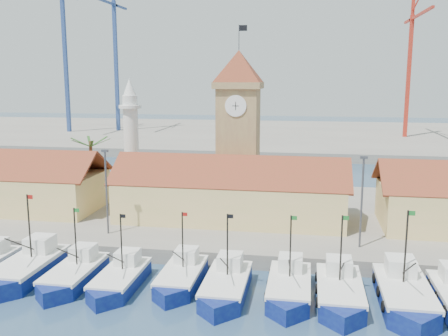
# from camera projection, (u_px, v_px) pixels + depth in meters

# --- Properties ---
(ground) EXTENTS (400.00, 400.00, 0.00)m
(ground) POSITION_uv_depth(u_px,v_px,m) (192.00, 305.00, 39.79)
(ground) COLOR navy
(ground) RESTS_ON ground
(quay) EXTENTS (140.00, 32.00, 1.50)m
(quay) POSITION_uv_depth(u_px,v_px,m) (236.00, 215.00, 62.94)
(quay) COLOR gray
(quay) RESTS_ON ground
(terminal) EXTENTS (240.00, 80.00, 2.00)m
(terminal) POSITION_uv_depth(u_px,v_px,m) (278.00, 136.00, 146.31)
(terminal) COLOR gray
(terminal) RESTS_ON ground
(boat_1) EXTENTS (3.86, 10.57, 8.00)m
(boat_1) POSITION_uv_depth(u_px,v_px,m) (26.00, 270.00, 44.80)
(boat_1) COLOR #0C115E
(boat_1) RESTS_ON ground
(boat_2) EXTENTS (3.40, 9.32, 7.05)m
(boat_2) POSITION_uv_depth(u_px,v_px,m) (73.00, 276.00, 43.66)
(boat_2) COLOR #0C115E
(boat_2) RESTS_ON ground
(boat_3) EXTENTS (3.27, 8.96, 6.78)m
(boat_3) POSITION_uv_depth(u_px,v_px,m) (119.00, 281.00, 42.72)
(boat_3) COLOR #0C115E
(boat_3) RESTS_ON ground
(boat_4) EXTENTS (3.27, 8.97, 6.79)m
(boat_4) POSITION_uv_depth(u_px,v_px,m) (181.00, 278.00, 43.24)
(boat_4) COLOR #0C115E
(boat_4) RESTS_ON ground
(boat_5) EXTENTS (3.48, 9.53, 7.21)m
(boat_5) POSITION_uv_depth(u_px,v_px,m) (226.00, 288.00, 41.22)
(boat_5) COLOR #0C115E
(boat_5) RESTS_ON ground
(boat_6) EXTENTS (3.46, 9.47, 7.16)m
(boat_6) POSITION_uv_depth(u_px,v_px,m) (289.00, 289.00, 40.89)
(boat_6) COLOR #0C115E
(boat_6) RESTS_ON ground
(boat_7) EXTENTS (3.60, 9.85, 7.46)m
(boat_7) POSITION_uv_depth(u_px,v_px,m) (340.00, 294.00, 39.93)
(boat_7) COLOR #0C115E
(boat_7) RESTS_ON ground
(boat_8) EXTENTS (3.89, 10.67, 8.07)m
(boat_8) POSITION_uv_depth(u_px,v_px,m) (405.00, 297.00, 39.22)
(boat_8) COLOR #0C115E
(boat_8) RESTS_ON ground
(hall_center) EXTENTS (27.04, 10.13, 7.61)m
(hall_center) POSITION_uv_depth(u_px,v_px,m) (231.00, 198.00, 58.48)
(hall_center) COLOR #E7C17F
(hall_center) RESTS_ON quay
(clock_tower) EXTENTS (5.80, 5.80, 22.70)m
(clock_tower) POSITION_uv_depth(u_px,v_px,m) (238.00, 125.00, 62.87)
(clock_tower) COLOR tan
(clock_tower) RESTS_ON quay
(minaret) EXTENTS (3.00, 3.00, 16.30)m
(minaret) POSITION_uv_depth(u_px,v_px,m) (131.00, 138.00, 67.68)
(minaret) COLOR silver
(minaret) RESTS_ON quay
(palm_tree) EXTENTS (5.60, 5.03, 8.39)m
(palm_tree) POSITION_uv_depth(u_px,v_px,m) (91.00, 165.00, 67.19)
(palm_tree) COLOR brown
(palm_tree) RESTS_ON quay
(lamp_posts) EXTENTS (80.70, 0.25, 9.03)m
(lamp_posts) POSITION_uv_depth(u_px,v_px,m) (224.00, 192.00, 50.19)
(lamp_posts) COLOR #3F3F44
(lamp_posts) RESTS_ON quay
(crane_blue_far) EXTENTS (1.00, 33.88, 47.29)m
(crane_blue_far) POSITION_uv_depth(u_px,v_px,m) (62.00, 40.00, 142.41)
(crane_blue_far) COLOR navy
(crane_blue_far) RESTS_ON terminal
(crane_blue_near) EXTENTS (1.00, 29.73, 44.86)m
(crane_blue_near) POSITION_uv_depth(u_px,v_px,m) (114.00, 47.00, 146.85)
(crane_blue_near) COLOR navy
(crane_blue_near) RESTS_ON terminal
(crane_red_right) EXTENTS (1.00, 32.91, 38.96)m
(crane_red_right) POSITION_uv_depth(u_px,v_px,m) (411.00, 55.00, 130.21)
(crane_red_right) COLOR red
(crane_red_right) RESTS_ON terminal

